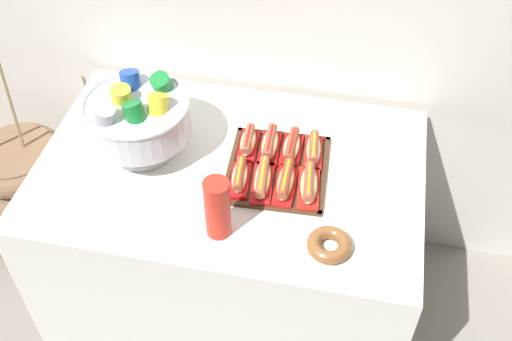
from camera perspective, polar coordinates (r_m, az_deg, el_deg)
ground_plane at (r=2.70m, az=-1.96°, el=-11.47°), size 10.00×10.00×0.00m
buffet_table at (r=2.36m, az=-2.21°, el=-6.02°), size 1.30×0.85×0.79m
floor_vase at (r=2.85m, az=-20.04°, el=-2.34°), size 0.48×0.48×1.10m
serving_tray at (r=2.06m, az=1.97°, el=0.08°), size 0.35×0.38×0.01m
hot_dog_0 at (r=2.00m, az=-1.52°, el=-0.60°), size 0.08×0.16×0.06m
hot_dog_1 at (r=1.99m, az=0.61°, el=-0.86°), size 0.08×0.19×0.06m
hot_dog_2 at (r=1.98m, az=2.75°, el=-1.06°), size 0.07×0.18×0.06m
hot_dog_3 at (r=1.98m, az=4.91°, el=-1.35°), size 0.09×0.19×0.06m
hot_dog_4 at (r=2.11m, az=-0.74°, el=2.62°), size 0.07×0.16×0.06m
hot_dog_5 at (r=2.10m, az=1.28°, el=2.40°), size 0.07×0.17×0.06m
hot_dog_6 at (r=2.10m, az=3.31°, el=2.15°), size 0.07×0.16×0.06m
hot_dog_7 at (r=2.10m, az=5.34°, el=1.90°), size 0.08×0.17×0.06m
punch_bowl at (r=2.07m, az=-10.90°, el=4.96°), size 0.36×0.36×0.27m
cup_stack at (r=1.82m, az=-3.59°, el=-3.49°), size 0.08×0.08×0.21m
donut at (r=1.85m, az=6.79°, el=-6.85°), size 0.14×0.14×0.04m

